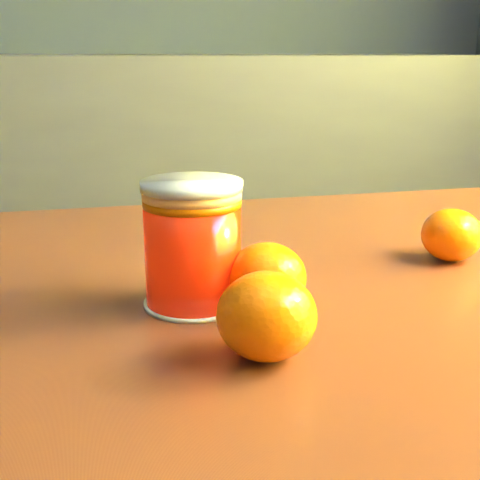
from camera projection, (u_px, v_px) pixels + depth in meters
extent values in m
cube|color=brown|center=(382.00, 302.00, 0.57)|extent=(1.04, 0.79, 0.04)
cylinder|color=#FF1F05|center=(193.00, 252.00, 0.50)|extent=(0.07, 0.07, 0.08)
cylinder|color=#FFB068|center=(192.00, 194.00, 0.49)|extent=(0.07, 0.07, 0.01)
cylinder|color=silver|center=(192.00, 186.00, 0.49)|extent=(0.08, 0.08, 0.00)
ellipsoid|color=#FF6605|center=(267.00, 277.00, 0.50)|extent=(0.07, 0.07, 0.05)
ellipsoid|color=#FF6605|center=(452.00, 235.00, 0.62)|extent=(0.07, 0.07, 0.05)
ellipsoid|color=#FF6605|center=(267.00, 316.00, 0.42)|extent=(0.07, 0.07, 0.06)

